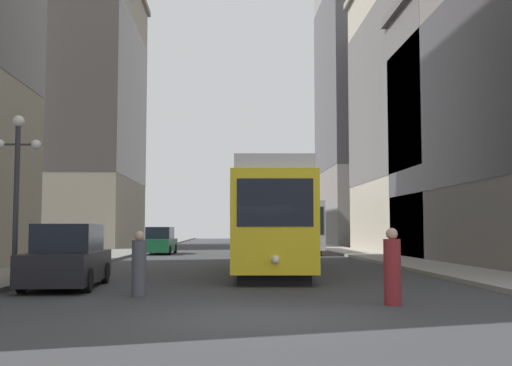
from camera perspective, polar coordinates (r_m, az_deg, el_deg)
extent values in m
plane|color=#38383A|center=(11.93, 0.52, -12.33)|extent=(200.00, 200.00, 0.00)
cube|color=gray|center=(52.34, -10.68, -5.96)|extent=(2.87, 120.00, 0.15)
cube|color=gray|center=(52.53, 6.92, -5.99)|extent=(2.87, 120.00, 0.15)
cube|color=black|center=(24.91, 1.31, -7.72)|extent=(2.80, 13.03, 0.35)
cube|color=yellow|center=(24.87, 1.30, -3.75)|extent=(3.25, 14.17, 3.10)
cube|color=black|center=(24.89, 1.30, -2.15)|extent=(3.25, 13.61, 1.08)
cube|color=silver|center=(24.95, 1.29, 0.31)|extent=(3.03, 13.88, 0.44)
cube|color=black|center=(17.88, 1.77, -1.81)|extent=(2.21, 0.18, 1.40)
sphere|color=#F2EACC|center=(17.81, 1.79, -7.08)|extent=(0.24, 0.24, 0.24)
cube|color=black|center=(43.84, 3.76, -6.23)|extent=(2.36, 10.47, 0.35)
cube|color=silver|center=(43.81, 3.75, -3.98)|extent=(2.76, 11.38, 3.10)
cube|color=black|center=(43.82, 3.74, -3.27)|extent=(2.78, 10.93, 1.30)
cube|color=black|center=(38.19, 4.52, -3.46)|extent=(2.31, 0.12, 1.71)
cylinder|color=black|center=(40.96, -10.36, -6.10)|extent=(0.21, 0.65, 0.64)
cylinder|color=black|center=(43.82, -9.69, -5.99)|extent=(0.21, 0.65, 0.64)
cylinder|color=black|center=(40.69, -7.98, -6.15)|extent=(0.21, 0.65, 0.64)
cylinder|color=black|center=(43.57, -7.46, -6.02)|extent=(0.21, 0.65, 0.64)
cube|color=#14512D|center=(42.24, -8.86, -5.69)|extent=(1.99, 4.75, 0.84)
cube|color=black|center=(42.34, -8.82, -4.57)|extent=(1.69, 2.64, 0.80)
cylinder|color=black|center=(17.52, -20.78, -8.43)|extent=(0.20, 0.65, 0.64)
cylinder|color=black|center=(20.25, -18.55, -7.89)|extent=(0.20, 0.65, 0.64)
cylinder|color=black|center=(17.13, -15.21, -8.66)|extent=(0.20, 0.65, 0.64)
cylinder|color=black|center=(19.91, -13.72, -8.05)|extent=(0.20, 0.65, 0.64)
cube|color=black|center=(18.66, -17.00, -7.39)|extent=(1.97, 4.63, 0.84)
cube|color=black|center=(18.75, -16.87, -4.87)|extent=(1.68, 2.57, 0.80)
cylinder|color=#4C4C56|center=(15.97, -10.73, -7.71)|extent=(0.36, 0.36, 1.39)
sphere|color=tan|center=(15.94, -10.69, -4.81)|extent=(0.25, 0.25, 0.25)
cylinder|color=maroon|center=(14.17, 12.46, -8.01)|extent=(0.38, 0.38, 1.45)
sphere|color=tan|center=(14.14, 12.40, -4.60)|extent=(0.26, 0.26, 0.26)
cylinder|color=#333338|center=(20.33, -21.24, -1.66)|extent=(0.16, 0.16, 4.70)
sphere|color=white|center=(20.59, -21.05, 5.33)|extent=(0.36, 0.36, 0.36)
sphere|color=white|center=(20.66, -22.55, 3.31)|extent=(0.31, 0.31, 0.31)
sphere|color=white|center=(20.31, -19.63, 3.35)|extent=(0.31, 0.31, 0.31)
cube|color=#333338|center=(20.48, -21.11, 3.33)|extent=(1.10, 0.06, 0.06)
cube|color=gray|center=(59.99, -17.54, 6.12)|extent=(13.35, 17.07, 24.59)
cube|color=#494440|center=(60.22, -17.52, 7.27)|extent=(13.39, 17.11, 14.76)
cube|color=#B2A893|center=(44.65, 17.56, 6.87)|extent=(10.35, 19.25, 20.30)
cube|color=#595451|center=(44.85, 17.54, 8.14)|extent=(10.39, 19.29, 12.18)
cube|color=gray|center=(67.16, 11.24, 7.72)|extent=(11.57, 14.55, 31.10)
cube|color=#423F43|center=(67.50, 11.23, 9.02)|extent=(11.61, 14.59, 18.66)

